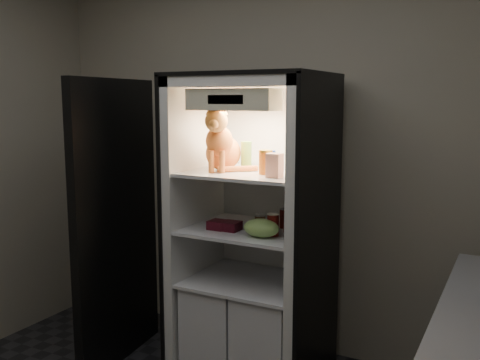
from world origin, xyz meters
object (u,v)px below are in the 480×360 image
object	(u,v)px
refrigerator	(254,249)
pepper_jar	(297,154)
salsa_jar	(266,162)
grape_bag	(261,228)
soda_can_a	(285,218)
condiment_jar	(260,222)
parmesan_shaker	(246,156)
berry_box_right	(231,226)
soda_can_c	(273,225)
mayo_tub	(269,160)
tabby_cat	(221,146)
cream_carton	(275,165)
soda_can_b	(290,221)
berry_box_left	(218,225)

from	to	relation	value
refrigerator	pepper_jar	distance (m)	0.67
salsa_jar	grape_bag	size ratio (longest dim) A/B	0.67
salsa_jar	soda_can_a	xyz separation A→B (m)	(0.05, 0.17, -0.36)
refrigerator	condiment_jar	world-z (taller)	refrigerator
salsa_jar	parmesan_shaker	bearing A→B (deg)	145.38
berry_box_right	soda_can_a	bearing A→B (deg)	39.46
refrigerator	soda_can_c	distance (m)	0.34
mayo_tub	grape_bag	world-z (taller)	mayo_tub
mayo_tub	salsa_jar	distance (m)	0.21
soda_can_a	berry_box_right	size ratio (longest dim) A/B	1.11
tabby_cat	cream_carton	size ratio (longest dim) A/B	3.04
mayo_tub	condiment_jar	bearing A→B (deg)	-88.82
tabby_cat	parmesan_shaker	xyz separation A→B (m)	(0.11, 0.11, -0.06)
salsa_jar	soda_can_c	bearing A→B (deg)	-29.39
refrigerator	parmesan_shaker	size ratio (longest dim) A/B	10.83
refrigerator	cream_carton	xyz separation A→B (m)	(0.23, -0.22, 0.57)
pepper_jar	soda_can_c	xyz separation A→B (m)	(-0.07, -0.20, -0.40)
parmesan_shaker	soda_can_a	size ratio (longest dim) A/B	1.46
salsa_jar	condiment_jar	world-z (taller)	salsa_jar
refrigerator	mayo_tub	world-z (taller)	refrigerator
parmesan_shaker	soda_can_c	distance (m)	0.49
soda_can_b	condiment_jar	xyz separation A→B (m)	(-0.19, -0.01, -0.02)
soda_can_a	soda_can_c	xyz separation A→B (m)	(0.02, -0.21, 0.00)
parmesan_shaker	soda_can_b	size ratio (longest dim) A/B	1.25
refrigerator	condiment_jar	size ratio (longest dim) A/B	20.94
berry_box_left	pepper_jar	bearing A→B (deg)	26.06
parmesan_shaker	berry_box_left	bearing A→B (deg)	-117.91
salsa_jar	condiment_jar	distance (m)	0.39
pepper_jar	condiment_jar	size ratio (longest dim) A/B	2.46
parmesan_shaker	soda_can_c	size ratio (longest dim) A/B	1.35
berry_box_right	mayo_tub	bearing A→B (deg)	60.35
soda_can_c	berry_box_right	bearing A→B (deg)	-179.37
refrigerator	berry_box_right	xyz separation A→B (m)	(-0.07, -0.17, 0.18)
soda_can_b	cream_carton	bearing A→B (deg)	-97.52
refrigerator	grape_bag	distance (m)	0.34
soda_can_a	soda_can_b	world-z (taller)	soda_can_b
berry_box_right	condiment_jar	bearing A→B (deg)	40.62
salsa_jar	grape_bag	xyz separation A→B (m)	(0.02, -0.09, -0.37)
salsa_jar	soda_can_c	size ratio (longest dim) A/B	1.11
tabby_cat	soda_can_c	distance (m)	0.58
parmesan_shaker	pepper_jar	world-z (taller)	pepper_jar
cream_carton	pepper_jar	bearing A→B (deg)	81.62
salsa_jar	berry_box_right	size ratio (longest dim) A/B	1.33
tabby_cat	mayo_tub	world-z (taller)	tabby_cat
refrigerator	pepper_jar	world-z (taller)	refrigerator
cream_carton	soda_can_a	size ratio (longest dim) A/B	1.13
soda_can_c	pepper_jar	bearing A→B (deg)	71.83
mayo_tub	berry_box_right	world-z (taller)	mayo_tub
refrigerator	soda_can_c	xyz separation A→B (m)	(0.20, -0.17, 0.21)
berry_box_left	cream_carton	bearing A→B (deg)	-5.59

